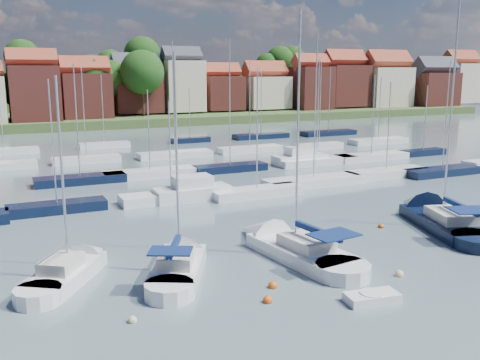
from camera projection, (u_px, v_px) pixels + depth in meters
name	position (u px, v px, depth m)	size (l,w,h in m)	color
ground	(178.00, 162.00, 69.12)	(260.00, 260.00, 0.00)	#4F626B
sailboat_left	(181.00, 263.00, 31.96)	(6.88, 10.14, 13.70)	white
sailboat_centre	(286.00, 246.00, 35.08)	(4.76, 12.52, 16.56)	white
sailboat_navy	(434.00, 217.00, 42.01)	(7.81, 14.33, 19.11)	black
sailboat_far	(73.00, 270.00, 30.93)	(7.22, 9.06, 12.40)	white
tender	(372.00, 298.00, 27.42)	(2.94, 1.67, 0.60)	white
buoy_a	(133.00, 322.00, 25.23)	(0.43, 0.43, 0.43)	beige
buoy_b	(268.00, 302.00, 27.40)	(0.52, 0.52, 0.52)	#D85914
buoy_c	(273.00, 288.00, 29.26)	(0.52, 0.52, 0.52)	#D85914
buoy_d	(399.00, 276.00, 30.91)	(0.53, 0.53, 0.53)	beige
buoy_e	(381.00, 228.00, 40.40)	(0.44, 0.44, 0.44)	#D85914
marina_field	(206.00, 164.00, 65.51)	(79.62, 41.41, 15.93)	white
far_shore_town	(82.00, 96.00, 151.43)	(212.46, 90.00, 22.27)	#43552A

